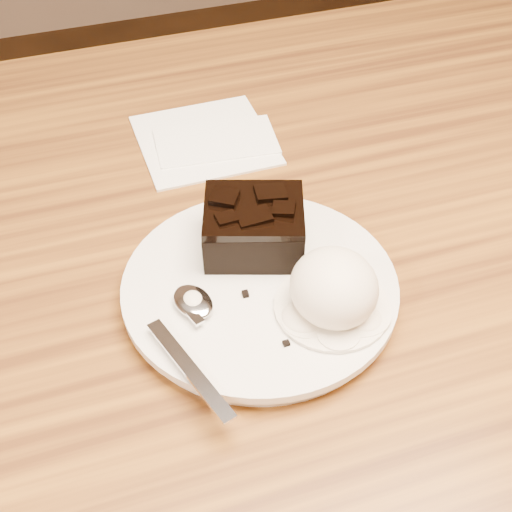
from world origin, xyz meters
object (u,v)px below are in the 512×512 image
object	(u,v)px
brownie	(254,230)
napkin	(205,139)
ice_cream_scoop	(334,287)
plate	(260,290)
spoon	(193,303)
dining_table	(244,456)

from	to	relation	value
brownie	napkin	bearing A→B (deg)	87.73
brownie	ice_cream_scoop	distance (m)	0.10
plate	spoon	distance (m)	0.06
dining_table	spoon	xyz separation A→B (m)	(-0.06, -0.08, 0.40)
brownie	ice_cream_scoop	xyz separation A→B (m)	(0.04, -0.09, 0.01)
napkin	brownie	bearing A→B (deg)	-92.27
plate	napkin	distance (m)	0.23
spoon	dining_table	bearing A→B (deg)	35.34
dining_table	brownie	size ratio (longest dim) A/B	14.55
plate	napkin	world-z (taller)	plate
spoon	ice_cream_scoop	bearing A→B (deg)	-36.43
dining_table	ice_cream_scoop	world-z (taller)	ice_cream_scoop
ice_cream_scoop	spoon	bearing A→B (deg)	160.50
spoon	napkin	distance (m)	0.25
brownie	napkin	xyz separation A→B (m)	(0.01, 0.19, -0.04)
dining_table	brownie	xyz separation A→B (m)	(0.00, -0.03, 0.41)
brownie	spoon	world-z (taller)	brownie
ice_cream_scoop	spoon	world-z (taller)	ice_cream_scoop
dining_table	spoon	distance (m)	0.41
brownie	napkin	world-z (taller)	brownie
spoon	plate	bearing A→B (deg)	-8.69
dining_table	ice_cream_scoop	xyz separation A→B (m)	(0.04, -0.12, 0.42)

